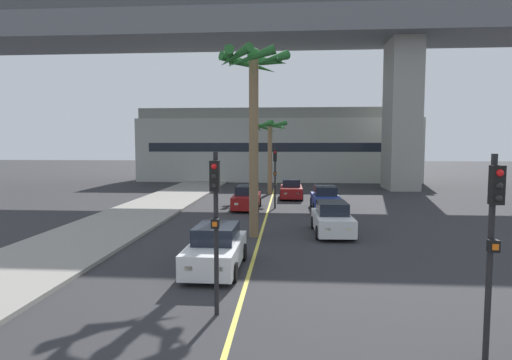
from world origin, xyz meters
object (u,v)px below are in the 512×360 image
at_px(car_queue_front, 247,198).
at_px(traffic_light_median_near, 216,211).
at_px(car_queue_third, 325,199).
at_px(car_queue_fourth, 291,190).
at_px(palm_tree_near_median, 270,135).
at_px(car_queue_second, 216,249).
at_px(traffic_light_right_far_corner, 493,230).
at_px(traffic_light_median_far, 275,169).
at_px(palm_tree_mid_median, 254,88).
at_px(car_queue_fifth, 332,219).

bearing_deg(car_queue_front, traffic_light_median_near, -86.95).
bearing_deg(car_queue_third, traffic_light_median_near, -103.35).
height_order(car_queue_fourth, palm_tree_near_median, palm_tree_near_median).
distance_m(car_queue_front, car_queue_second, 14.00).
bearing_deg(traffic_light_right_far_corner, traffic_light_median_near, 161.63).
relative_size(traffic_light_median_near, traffic_light_median_far, 1.00).
xyz_separation_m(traffic_light_right_far_corner, palm_tree_near_median, (-5.60, 28.94, 2.47)).
bearing_deg(car_queue_front, palm_tree_mid_median, -82.17).
bearing_deg(car_queue_front, car_queue_third, 2.48).
height_order(car_queue_second, car_queue_fourth, same).
bearing_deg(traffic_light_median_near, traffic_light_median_far, 87.05).
bearing_deg(car_queue_front, traffic_light_median_far, 11.36).
bearing_deg(palm_tree_near_median, car_queue_fourth, -58.34).
xyz_separation_m(car_queue_third, traffic_light_median_far, (-3.39, 0.15, 1.99)).
bearing_deg(palm_tree_mid_median, car_queue_fourth, 82.67).
xyz_separation_m(traffic_light_median_near, traffic_light_median_far, (0.95, 18.41, 0.00)).
bearing_deg(car_queue_fifth, palm_tree_near_median, 102.77).
bearing_deg(traffic_light_median_far, car_queue_third, -2.61).
xyz_separation_m(car_queue_fifth, traffic_light_right_far_corner, (1.83, -12.31, 1.99)).
height_order(traffic_light_median_near, traffic_light_right_far_corner, same).
bearing_deg(car_queue_fifth, traffic_light_median_near, -111.04).
relative_size(car_queue_front, car_queue_fourth, 1.00).
bearing_deg(palm_tree_near_median, car_queue_fifth, -77.23).
distance_m(car_queue_third, car_queue_fourth, 6.12).
relative_size(car_queue_fourth, palm_tree_near_median, 0.63).
relative_size(traffic_light_median_far, palm_tree_near_median, 0.65).
relative_size(car_queue_front, traffic_light_right_far_corner, 0.98).
height_order(traffic_light_right_far_corner, traffic_light_median_far, same).
xyz_separation_m(car_queue_front, palm_tree_near_median, (1.19, 8.97, 4.46)).
distance_m(car_queue_fourth, palm_tree_mid_median, 15.96).
height_order(car_queue_fourth, traffic_light_median_far, traffic_light_median_far).
height_order(car_queue_second, palm_tree_mid_median, palm_tree_mid_median).
distance_m(car_queue_fourth, traffic_light_right_far_corner, 26.24).
bearing_deg(car_queue_third, traffic_light_median_far, 177.39).
bearing_deg(car_queue_fifth, car_queue_third, 87.52).
bearing_deg(traffic_light_right_far_corner, car_queue_fourth, 98.18).
bearing_deg(car_queue_third, car_queue_front, -177.52).
bearing_deg(traffic_light_median_far, car_queue_fourth, 78.26).
bearing_deg(traffic_light_right_far_corner, palm_tree_mid_median, 116.28).
xyz_separation_m(car_queue_front, traffic_light_right_far_corner, (6.78, -19.96, 1.99)).
height_order(car_queue_second, traffic_light_right_far_corner, traffic_light_right_far_corner).
height_order(traffic_light_median_near, palm_tree_near_median, palm_tree_near_median).
relative_size(car_queue_second, palm_tree_near_median, 0.63).
relative_size(car_queue_fourth, traffic_light_median_far, 0.98).
height_order(car_queue_third, car_queue_fifth, same).
height_order(car_queue_second, traffic_light_median_far, traffic_light_median_far).
distance_m(car_queue_front, traffic_light_right_far_corner, 21.18).
relative_size(car_queue_second, palm_tree_mid_median, 0.47).
distance_m(car_queue_front, palm_tree_near_median, 10.09).
bearing_deg(car_queue_second, traffic_light_right_far_corner, -42.53).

